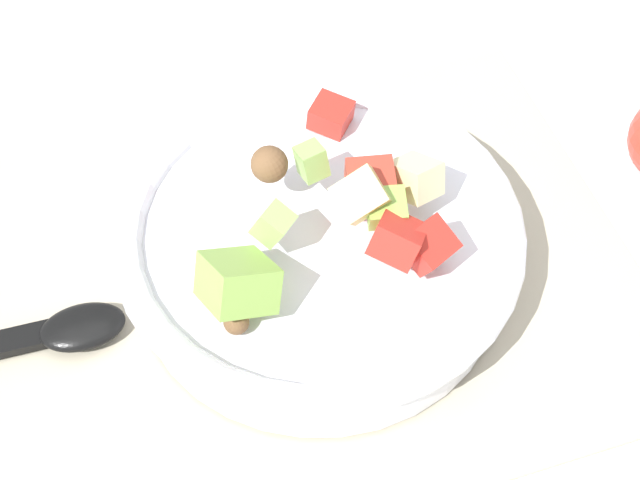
{
  "coord_description": "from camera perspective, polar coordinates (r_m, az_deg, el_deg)",
  "views": [
    {
      "loc": [
        -0.1,
        -0.35,
        0.53
      ],
      "look_at": [
        0.01,
        -0.0,
        0.04
      ],
      "focal_mm": 51.97,
      "sensor_mm": 36.0,
      "label": 1
    }
  ],
  "objects": [
    {
      "name": "placemat",
      "position": [
        0.64,
        -1.17,
        -2.42
      ],
      "size": [
        0.46,
        0.35,
        0.01
      ],
      "primitive_type": "cube",
      "color": "#BCB299",
      "rests_on": "ground_plane"
    },
    {
      "name": "ground_plane",
      "position": [
        0.64,
        -1.17,
        -2.57
      ],
      "size": [
        2.4,
        2.4,
        0.0
      ],
      "primitive_type": "plane",
      "color": "silver"
    },
    {
      "name": "serving_spoon",
      "position": [
        0.64,
        -18.37,
        -5.85
      ],
      "size": [
        0.22,
        0.04,
        0.01
      ],
      "color": "black",
      "rests_on": "placemat"
    },
    {
      "name": "salad_bowl",
      "position": [
        0.61,
        0.03,
        -0.3
      ],
      "size": [
        0.27,
        0.27,
        0.11
      ],
      "color": "white",
      "rests_on": "placemat"
    }
  ]
}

